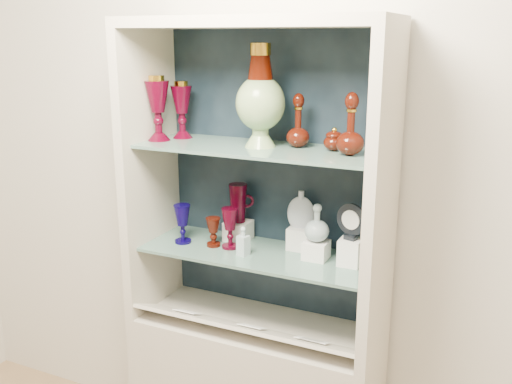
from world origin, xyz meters
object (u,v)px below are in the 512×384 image
at_px(clear_square_bottle, 243,241).
at_px(cameo_medallion, 351,221).
at_px(ruby_goblet_tall, 230,228).
at_px(clear_round_decanter, 317,224).
at_px(ruby_decanter_b, 351,122).
at_px(ruby_pitcher, 238,203).
at_px(ruby_decanter_a, 298,117).
at_px(ruby_goblet_small, 213,232).
at_px(lidded_bowl, 334,139).
at_px(pedestal_lamp_left, 158,108).
at_px(flat_flask, 301,209).
at_px(cobalt_goblet, 182,224).
at_px(pedestal_lamp_right, 182,110).
at_px(enamel_urn, 260,96).

distance_m(clear_square_bottle, cameo_medallion, 0.43).
relative_size(ruby_goblet_tall, clear_round_decanter, 1.17).
bearing_deg(ruby_decanter_b, ruby_pitcher, 168.93).
xyz_separation_m(ruby_decanter_a, ruby_goblet_small, (-0.33, -0.08, -0.47)).
relative_size(lidded_bowl, ruby_pitcher, 0.55).
distance_m(ruby_decanter_b, clear_round_decanter, 0.41).
height_order(pedestal_lamp_left, flat_flask, pedestal_lamp_left).
bearing_deg(lidded_bowl, cobalt_goblet, -171.89).
relative_size(pedestal_lamp_right, ruby_decanter_a, 1.02).
bearing_deg(ruby_decanter_a, pedestal_lamp_right, -179.27).
bearing_deg(clear_square_bottle, lidded_bowl, 19.00).
distance_m(enamel_urn, flat_flask, 0.47).
xyz_separation_m(cobalt_goblet, cameo_medallion, (0.69, 0.06, 0.09)).
bearing_deg(cameo_medallion, pedestal_lamp_left, -160.62).
bearing_deg(clear_round_decanter, ruby_decanter_b, -14.14).
bearing_deg(enamel_urn, lidded_bowl, 8.26).
bearing_deg(pedestal_lamp_left, flat_flask, 13.69).
bearing_deg(pedestal_lamp_right, ruby_pitcher, 9.16).
bearing_deg(ruby_goblet_tall, pedestal_lamp_left, -174.48).
relative_size(enamel_urn, clear_square_bottle, 3.28).
height_order(ruby_decanter_a, clear_round_decanter, ruby_decanter_a).
bearing_deg(ruby_pitcher, flat_flask, -22.90).
bearing_deg(enamel_urn, ruby_goblet_tall, -171.44).
bearing_deg(ruby_pitcher, clear_round_decanter, -34.90).
bearing_deg(clear_round_decanter, lidded_bowl, 27.85).
distance_m(pedestal_lamp_left, lidded_bowl, 0.71).
height_order(pedestal_lamp_left, ruby_decanter_b, pedestal_lamp_left).
bearing_deg(cameo_medallion, enamel_urn, -163.28).
height_order(ruby_goblet_small, ruby_pitcher, ruby_pitcher).
xyz_separation_m(lidded_bowl, cameo_medallion, (0.09, -0.03, -0.29)).
xyz_separation_m(pedestal_lamp_right, cameo_medallion, (0.73, -0.03, -0.36)).
height_order(ruby_decanter_a, ruby_pitcher, ruby_decanter_a).
bearing_deg(cobalt_goblet, flat_flask, 16.18).
distance_m(ruby_decanter_b, lidded_bowl, 0.12).
height_order(ruby_goblet_tall, ruby_pitcher, ruby_pitcher).
relative_size(ruby_goblet_tall, ruby_pitcher, 1.04).
xyz_separation_m(enamel_urn, ruby_goblet_small, (-0.19, -0.03, -0.55)).
xyz_separation_m(ruby_goblet_small, ruby_pitcher, (0.06, 0.11, 0.10)).
bearing_deg(cameo_medallion, clear_square_bottle, -153.77).
height_order(pedestal_lamp_right, flat_flask, pedestal_lamp_right).
bearing_deg(lidded_bowl, ruby_goblet_tall, -171.65).
height_order(enamel_urn, ruby_decanter_a, enamel_urn).
distance_m(enamel_urn, cobalt_goblet, 0.62).
bearing_deg(cameo_medallion, pedestal_lamp_right, -167.32).
relative_size(pedestal_lamp_left, clear_round_decanter, 1.81).
relative_size(ruby_goblet_tall, cameo_medallion, 1.17).
bearing_deg(ruby_decanter_b, clear_round_decanter, 165.86).
distance_m(cobalt_goblet, ruby_pitcher, 0.24).
bearing_deg(ruby_decanter_b, ruby_goblet_tall, -179.67).
relative_size(pedestal_lamp_left, clear_square_bottle, 2.21).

